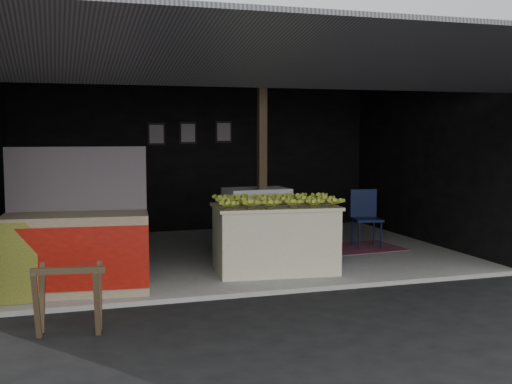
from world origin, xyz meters
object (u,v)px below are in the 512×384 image
object	(u,v)px
plastic_chair	(365,213)
neighbor_stall	(77,249)
banana_table	(275,238)
white_crate	(257,222)
water_barrel	(331,248)
sawhorse	(69,293)

from	to	relation	value
plastic_chair	neighbor_stall	bearing A→B (deg)	-150.64
banana_table	white_crate	bearing A→B (deg)	91.53
neighbor_stall	water_barrel	bearing A→B (deg)	15.65
banana_table	water_barrel	xyz separation A→B (m)	(0.93, 0.22, -0.23)
banana_table	neighbor_stall	bearing A→B (deg)	-166.26
neighbor_stall	sawhorse	size ratio (longest dim) A/B	2.49
banana_table	sawhorse	distance (m)	3.30
banana_table	neighbor_stall	distance (m)	2.64
sawhorse	plastic_chair	bearing A→B (deg)	41.40
water_barrel	sawhorse	bearing A→B (deg)	-150.75
white_crate	water_barrel	world-z (taller)	white_crate
neighbor_stall	sawhorse	distance (m)	1.49
plastic_chair	sawhorse	bearing A→B (deg)	-136.98
neighbor_stall	plastic_chair	bearing A→B (deg)	26.01
sawhorse	water_barrel	distance (m)	4.21
neighbor_stall	sawhorse	xyz separation A→B (m)	(-0.13, -1.48, -0.15)
plastic_chair	water_barrel	bearing A→B (deg)	-125.93
banana_table	plastic_chair	xyz separation A→B (m)	(2.03, 1.30, 0.10)
white_crate	sawhorse	size ratio (longest dim) A/B	1.49
neighbor_stall	sawhorse	bearing A→B (deg)	-88.56
banana_table	neighbor_stall	xyz separation A→B (m)	(-2.61, -0.35, 0.06)
neighbor_stall	white_crate	bearing A→B (deg)	34.44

